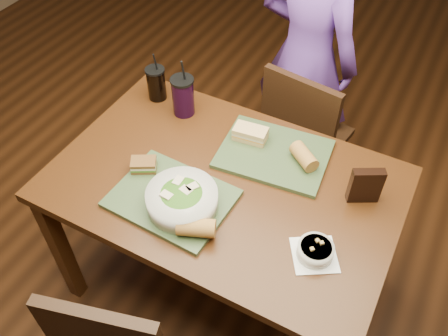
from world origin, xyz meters
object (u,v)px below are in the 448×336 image
at_px(sandwich_far, 250,134).
at_px(baguette_near, 196,227).
at_px(tray_near, 172,198).
at_px(tray_far, 274,154).
at_px(diner, 306,58).
at_px(sandwich_near, 144,165).
at_px(cup_cola, 156,83).
at_px(chip_bag, 365,186).
at_px(dining_table, 224,196).
at_px(baguette_far, 304,156).
at_px(soup_bowl, 315,251).
at_px(cup_berry, 183,96).
at_px(chair_far, 301,134).
at_px(salad_bowl, 182,199).

relative_size(sandwich_far, baguette_near, 1.10).
height_order(tray_near, baguette_near, baguette_near).
bearing_deg(tray_far, diner, 101.18).
distance_m(sandwich_near, cup_cola, 0.46).
relative_size(sandwich_far, chip_bag, 0.95).
bearing_deg(dining_table, tray_far, 62.40).
xyz_separation_m(sandwich_near, baguette_near, (0.33, -0.16, 0.01)).
distance_m(diner, baguette_far, 0.74).
distance_m(dining_table, sandwich_far, 0.27).
height_order(tray_near, soup_bowl, soup_bowl).
bearing_deg(tray_far, cup_berry, 172.51).
relative_size(dining_table, tray_near, 3.10).
relative_size(soup_bowl, chip_bag, 1.35).
xyz_separation_m(dining_table, chair_far, (0.08, 0.66, -0.17)).
distance_m(dining_table, tray_near, 0.23).
bearing_deg(diner, dining_table, 102.78).
relative_size(diner, chip_bag, 10.15).
height_order(baguette_near, baguette_far, baguette_near).
bearing_deg(sandwich_far, baguette_far, -5.33).
height_order(dining_table, chip_bag, chip_bag).
relative_size(tray_near, cup_berry, 1.55).
distance_m(salad_bowl, cup_berry, 0.54).
xyz_separation_m(chair_far, sandwich_near, (-0.37, -0.77, 0.30)).
bearing_deg(sandwich_near, diner, 75.50).
relative_size(tray_far, baguette_near, 3.26).
relative_size(baguette_near, cup_cola, 0.55).
height_order(diner, chip_bag, diner).
bearing_deg(salad_bowl, chip_bag, 32.42).
relative_size(dining_table, chip_bag, 8.77).
relative_size(tray_far, soup_bowl, 2.10).
xyz_separation_m(soup_bowl, chip_bag, (0.06, 0.31, 0.05)).
relative_size(tray_far, chip_bag, 2.83).
xyz_separation_m(sandwich_far, cup_cola, (-0.49, 0.07, 0.03)).
height_order(tray_near, chip_bag, chip_bag).
xyz_separation_m(diner, soup_bowl, (0.45, -1.06, 0.02)).
bearing_deg(salad_bowl, sandwich_far, 82.41).
xyz_separation_m(chair_far, baguette_far, (0.15, -0.45, 0.31)).
relative_size(sandwich_near, cup_cola, 0.48).
height_order(diner, salad_bowl, diner).
bearing_deg(baguette_far, salad_bowl, -126.07).
height_order(tray_near, sandwich_far, sandwich_far).
height_order(salad_bowl, soup_bowl, salad_bowl).
height_order(soup_bowl, chip_bag, chip_bag).
height_order(sandwich_near, chip_bag, chip_bag).
bearing_deg(chair_far, cup_cola, -148.51).
bearing_deg(cup_berry, salad_bowl, -59.00).
relative_size(sandwich_near, sandwich_far, 0.80).
relative_size(tray_near, baguette_near, 3.26).
xyz_separation_m(tray_near, sandwich_far, (0.12, 0.41, 0.04)).
bearing_deg(salad_bowl, cup_berry, 121.00).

